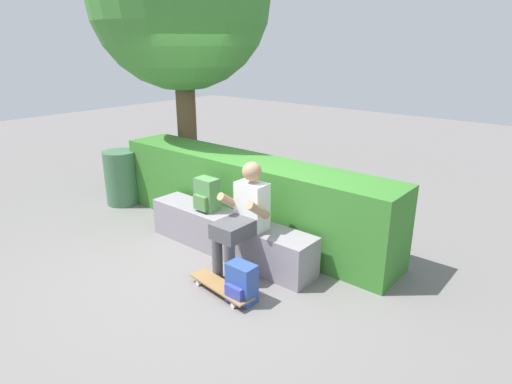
# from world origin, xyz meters

# --- Properties ---
(ground_plane) EXTENTS (24.00, 24.00, 0.00)m
(ground_plane) POSITION_xyz_m (0.00, 0.00, 0.00)
(ground_plane) COLOR slate
(bench_main) EXTENTS (2.31, 0.42, 0.47)m
(bench_main) POSITION_xyz_m (0.00, 0.39, 0.23)
(bench_main) COLOR gray
(bench_main) RESTS_ON ground
(person_skater) EXTENTS (0.49, 0.62, 1.22)m
(person_skater) POSITION_xyz_m (0.43, 0.18, 0.66)
(person_skater) COLOR white
(person_skater) RESTS_ON ground
(skateboard_near_person) EXTENTS (0.82, 0.29, 0.09)m
(skateboard_near_person) POSITION_xyz_m (0.56, -0.31, 0.07)
(skateboard_near_person) COLOR olive
(skateboard_near_person) RESTS_ON ground
(backpack_on_bench) EXTENTS (0.28, 0.23, 0.40)m
(backpack_on_bench) POSITION_xyz_m (-0.34, 0.38, 0.66)
(backpack_on_bench) COLOR #51894C
(backpack_on_bench) RESTS_ON bench_main
(backpack_on_ground) EXTENTS (0.28, 0.23, 0.40)m
(backpack_on_ground) POSITION_xyz_m (0.81, -0.29, 0.19)
(backpack_on_ground) COLOR #2D4C99
(backpack_on_ground) RESTS_ON ground
(hedge_row) EXTENTS (4.15, 0.68, 1.00)m
(hedge_row) POSITION_xyz_m (-0.25, 1.02, 0.50)
(hedge_row) COLOR #36782B
(hedge_row) RESTS_ON ground
(trash_bin) EXTENTS (0.51, 0.51, 0.84)m
(trash_bin) POSITION_xyz_m (-2.44, 0.57, 0.42)
(trash_bin) COLOR #3D6B47
(trash_bin) RESTS_ON ground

